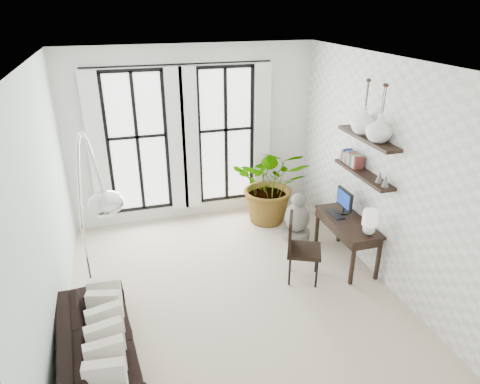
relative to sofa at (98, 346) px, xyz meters
name	(u,v)px	position (x,y,z in m)	size (l,w,h in m)	color
floor	(230,289)	(1.80, 0.96, -0.30)	(5.00, 5.00, 0.00)	beige
ceiling	(228,62)	(1.80, 0.96, 2.90)	(5.00, 5.00, 0.00)	white
wall_left	(43,211)	(-0.45, 0.96, 1.30)	(5.00, 5.00, 0.00)	silver
wall_right	(380,171)	(4.05, 0.96, 1.30)	(5.00, 5.00, 0.00)	white
wall_back	(193,136)	(1.80, 3.46, 1.30)	(4.50, 4.50, 0.00)	white
windows	(183,140)	(1.60, 3.39, 1.26)	(3.26, 0.13, 2.65)	white
wall_shelves	(364,158)	(3.91, 1.19, 1.43)	(0.25, 1.30, 0.60)	black
sofa	(98,346)	(0.00, 0.00, 0.00)	(2.06, 0.81, 0.60)	black
throw_pillows	(105,330)	(0.10, 0.00, 0.20)	(0.40, 1.52, 0.40)	beige
plant	(271,184)	(3.10, 2.82, 0.45)	(1.36, 1.18, 1.51)	#2D7228
desk	(349,224)	(3.75, 1.10, 0.40)	(0.53, 1.26, 1.14)	black
desk_chair	(298,244)	(2.84, 0.95, 0.28)	(0.65, 0.65, 1.03)	black
arc_lamp	(87,182)	(0.10, 0.66, 1.72)	(0.77, 1.60, 2.62)	silver
buddha	(297,220)	(3.31, 2.07, 0.06)	(0.48, 0.48, 0.86)	slate
vase_a	(380,128)	(3.91, 0.90, 1.97)	(0.37, 0.37, 0.38)	white
vase_b	(364,121)	(3.91, 1.30, 1.97)	(0.37, 0.37, 0.38)	white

